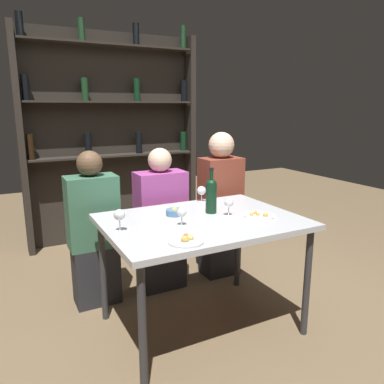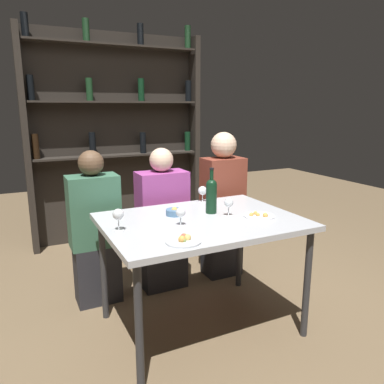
% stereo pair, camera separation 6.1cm
% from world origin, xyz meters
% --- Properties ---
extents(ground_plane, '(10.00, 10.00, 0.00)m').
position_xyz_m(ground_plane, '(0.00, 0.00, 0.00)').
color(ground_plane, brown).
extents(dining_table, '(1.24, 0.91, 0.76)m').
position_xyz_m(dining_table, '(0.00, 0.00, 0.70)').
color(dining_table, '#B7BABF').
rests_on(dining_table, ground_plane).
extents(wine_rack_wall, '(1.89, 0.21, 2.34)m').
position_xyz_m(wine_rack_wall, '(-0.00, 2.01, 1.19)').
color(wine_rack_wall, '#28231E').
rests_on(wine_rack_wall, ground_plane).
extents(wine_bottle, '(0.07, 0.07, 0.31)m').
position_xyz_m(wine_bottle, '(0.13, 0.10, 0.90)').
color(wine_bottle, black).
rests_on(wine_bottle, dining_table).
extents(wine_glass_0, '(0.06, 0.06, 0.12)m').
position_xyz_m(wine_glass_0, '(0.19, -0.02, 0.85)').
color(wine_glass_0, silver).
rests_on(wine_glass_0, dining_table).
extents(wine_glass_1, '(0.06, 0.06, 0.12)m').
position_xyz_m(wine_glass_1, '(-0.18, -0.07, 0.84)').
color(wine_glass_1, silver).
rests_on(wine_glass_1, dining_table).
extents(wine_glass_2, '(0.07, 0.07, 0.12)m').
position_xyz_m(wine_glass_2, '(0.21, 0.39, 0.85)').
color(wine_glass_2, silver).
rests_on(wine_glass_2, dining_table).
extents(wine_glass_3, '(0.07, 0.07, 0.13)m').
position_xyz_m(wine_glass_3, '(-0.54, 0.00, 0.86)').
color(wine_glass_3, silver).
rests_on(wine_glass_3, dining_table).
extents(food_plate_0, '(0.20, 0.20, 0.04)m').
position_xyz_m(food_plate_0, '(0.36, -0.13, 0.77)').
color(food_plate_0, white).
rests_on(food_plate_0, dining_table).
extents(food_plate_1, '(0.19, 0.19, 0.04)m').
position_xyz_m(food_plate_1, '(-0.28, -0.33, 0.78)').
color(food_plate_1, silver).
rests_on(food_plate_1, dining_table).
extents(snack_bowl, '(0.12, 0.12, 0.06)m').
position_xyz_m(snack_bowl, '(-0.12, 0.16, 0.79)').
color(snack_bowl, '#4C7299').
rests_on(snack_bowl, dining_table).
extents(seated_person_left, '(0.36, 0.22, 1.17)m').
position_xyz_m(seated_person_left, '(-0.55, 0.66, 0.55)').
color(seated_person_left, '#26262B').
rests_on(seated_person_left, ground_plane).
extents(seated_person_center, '(0.39, 0.22, 1.16)m').
position_xyz_m(seated_person_center, '(-0.01, 0.66, 0.54)').
color(seated_person_center, '#26262B').
rests_on(seated_person_center, ground_plane).
extents(seated_person_right, '(0.34, 0.22, 1.26)m').
position_xyz_m(seated_person_right, '(0.55, 0.66, 0.61)').
color(seated_person_right, '#26262B').
rests_on(seated_person_right, ground_plane).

